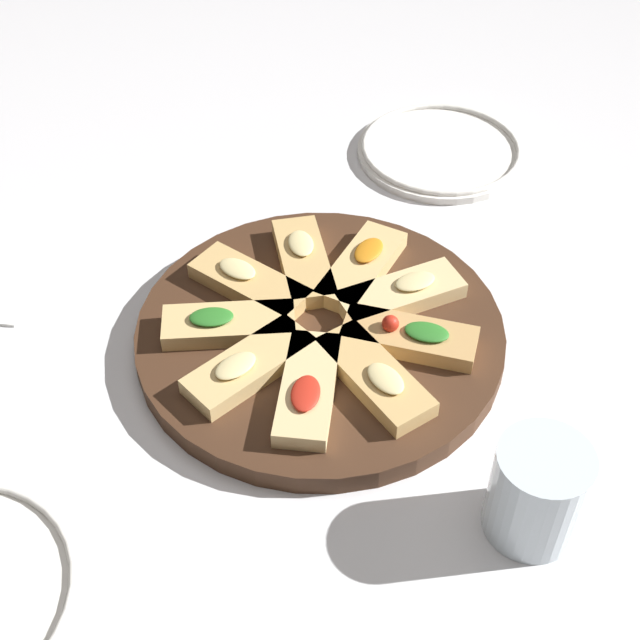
# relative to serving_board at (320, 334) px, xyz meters

# --- Properties ---
(ground_plane) EXTENTS (3.00, 3.00, 0.00)m
(ground_plane) POSITION_rel_serving_board_xyz_m (0.00, 0.00, -0.01)
(ground_plane) COLOR white
(serving_board) EXTENTS (0.39, 0.39, 0.02)m
(serving_board) POSITION_rel_serving_board_xyz_m (0.00, 0.00, 0.00)
(serving_board) COLOR #422819
(serving_board) RESTS_ON ground_plane
(focaccia_slice_0) EXTENTS (0.15, 0.10, 0.03)m
(focaccia_slice_0) POSITION_rel_serving_board_xyz_m (0.09, 0.04, 0.02)
(focaccia_slice_0) COLOR #E5C689
(focaccia_slice_0) RESTS_ON serving_board
(focaccia_slice_1) EXTENTS (0.11, 0.15, 0.03)m
(focaccia_slice_1) POSITION_rel_serving_board_xyz_m (0.04, 0.09, 0.02)
(focaccia_slice_1) COLOR tan
(focaccia_slice_1) RESTS_ON serving_board
(focaccia_slice_2) EXTENTS (0.08, 0.15, 0.03)m
(focaccia_slice_2) POSITION_rel_serving_board_xyz_m (-0.02, 0.09, 0.02)
(focaccia_slice_2) COLOR tan
(focaccia_slice_2) RESTS_ON serving_board
(focaccia_slice_3) EXTENTS (0.14, 0.12, 0.03)m
(focaccia_slice_3) POSITION_rel_serving_board_xyz_m (-0.08, 0.06, 0.02)
(focaccia_slice_3) COLOR #E5C689
(focaccia_slice_3) RESTS_ON serving_board
(focaccia_slice_4) EXTENTS (0.14, 0.05, 0.03)m
(focaccia_slice_4) POSITION_rel_serving_board_xyz_m (-0.10, -0.00, 0.02)
(focaccia_slice_4) COLOR #DBB775
(focaccia_slice_4) RESTS_ON serving_board
(focaccia_slice_5) EXTENTS (0.14, 0.13, 0.03)m
(focaccia_slice_5) POSITION_rel_serving_board_xyz_m (-0.07, -0.06, 0.02)
(focaccia_slice_5) COLOR tan
(focaccia_slice_5) RESTS_ON serving_board
(focaccia_slice_6) EXTENTS (0.07, 0.14, 0.03)m
(focaccia_slice_6) POSITION_rel_serving_board_xyz_m (-0.01, -0.10, 0.02)
(focaccia_slice_6) COLOR tan
(focaccia_slice_6) RESTS_ON serving_board
(focaccia_slice_7) EXTENTS (0.12, 0.14, 0.03)m
(focaccia_slice_7) POSITION_rel_serving_board_xyz_m (0.05, -0.08, 0.02)
(focaccia_slice_7) COLOR #DBB775
(focaccia_slice_7) RESTS_ON serving_board
(focaccia_slice_8) EXTENTS (0.15, 0.09, 0.03)m
(focaccia_slice_8) POSITION_rel_serving_board_xyz_m (0.09, -0.03, 0.02)
(focaccia_slice_8) COLOR #DBB775
(focaccia_slice_8) RESTS_ON serving_board
(plate_left) EXTENTS (0.23, 0.23, 0.02)m
(plate_left) POSITION_rel_serving_board_xyz_m (-0.39, -0.03, -0.00)
(plate_left) COLOR white
(plate_left) RESTS_ON ground_plane
(water_glass) EXTENTS (0.08, 0.08, 0.10)m
(water_glass) POSITION_rel_serving_board_xyz_m (0.11, 0.27, 0.04)
(water_glass) COLOR silver
(water_glass) RESTS_ON ground_plane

